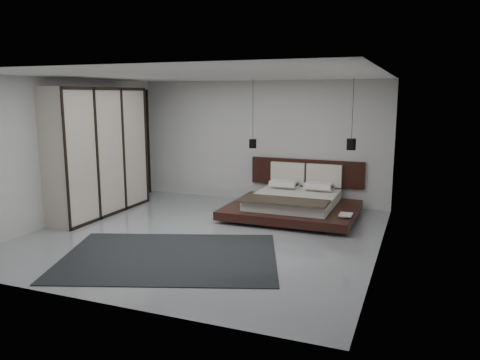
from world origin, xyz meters
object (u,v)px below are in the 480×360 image
at_px(pendant_right, 351,144).
at_px(pendant_left, 253,143).
at_px(bed, 294,202).
at_px(wardrobe, 99,152).
at_px(lattice_screen, 139,143).
at_px(rug, 170,257).

bearing_deg(pendant_right, pendant_left, 180.00).
distance_m(bed, wardrobe, 4.19).
distance_m(pendant_right, wardrobe, 5.19).
distance_m(lattice_screen, wardrobe, 1.88).
xyz_separation_m(lattice_screen, bed, (4.09, -0.53, -1.02)).
height_order(pendant_right, rug, pendant_right).
distance_m(pendant_left, rug, 3.85).
bearing_deg(lattice_screen, pendant_right, -1.64).
relative_size(lattice_screen, pendant_right, 1.82).
height_order(bed, rug, bed).
bearing_deg(pendant_right, wardrobe, -160.72).
bearing_deg(wardrobe, bed, 19.07).
height_order(lattice_screen, bed, lattice_screen).
xyz_separation_m(pendant_left, rug, (-0.07, -3.58, -1.42)).
relative_size(pendant_right, rug, 0.44).
xyz_separation_m(pendant_right, rug, (-2.19, -3.58, -1.48)).
height_order(lattice_screen, wardrobe, wardrobe).
distance_m(lattice_screen, rug, 4.93).
distance_m(pendant_left, pendant_right, 2.12).
distance_m(pendant_right, rug, 4.45).
xyz_separation_m(lattice_screen, pendant_left, (3.03, -0.15, 0.13)).
bearing_deg(rug, lattice_screen, 128.47).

